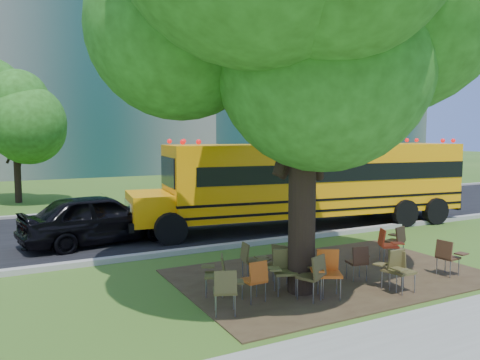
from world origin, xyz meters
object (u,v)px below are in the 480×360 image
main_tree (304,17)px  chair_10 (250,257)px  chair_3 (283,267)px  chair_13 (397,238)px  chair_4 (359,259)px  school_bus (315,179)px  chair_7 (448,254)px  chair_1 (227,287)px  chair_8 (217,271)px  chair_14 (327,269)px  chair_2 (314,272)px  chair_5 (400,267)px  chair_12 (387,242)px  chair_6 (393,266)px  black_car (99,218)px  chair_11 (307,256)px  chair_9 (277,261)px  chair_0 (256,277)px

main_tree → chair_10: bearing=112.1°
chair_3 → chair_13: (4.21, 1.02, -0.03)m
chair_4 → chair_10: size_ratio=0.97×
school_bus → chair_10: (-5.07, -4.47, -1.18)m
chair_4 → chair_7: size_ratio=0.95×
chair_1 → chair_7: 5.56m
chair_8 → chair_10: bearing=-35.3°
chair_8 → chair_14: (1.93, -1.12, 0.07)m
chair_2 → chair_5: (1.88, -0.42, -0.03)m
school_bus → chair_3: (-4.94, -5.64, -1.14)m
chair_1 → main_tree: bearing=34.5°
chair_12 → chair_5: bearing=-10.9°
chair_2 → chair_4: 1.73m
chair_2 → chair_6: size_ratio=1.12×
chair_6 → black_car: 8.57m
chair_14 → chair_8: bearing=-2.3°
school_bus → chair_14: 7.62m
chair_4 → chair_7: bearing=-6.0°
chair_14 → black_car: black_car is taller
chair_2 → chair_10: chair_2 is taller
chair_11 → black_car: black_car is taller
school_bus → chair_1: bearing=-129.2°
chair_6 → chair_1: bearing=67.0°
chair_12 → chair_9: bearing=-59.3°
chair_5 → school_bus: bearing=-112.2°
chair_6 → chair_14: 1.58m
main_tree → chair_11: 5.19m
chair_5 → chair_6: bearing=-98.7°
chair_2 → chair_13: 4.22m
chair_10 → chair_11: (1.20, -0.49, -0.02)m
chair_12 → chair_14: size_ratio=0.92×
chair_6 → chair_7: chair_7 is taller
main_tree → chair_4: size_ratio=11.22×
chair_4 → chair_6: 0.80m
chair_7 → chair_2: bearing=-98.7°
chair_1 → chair_10: chair_1 is taller
school_bus → chair_10: school_bus is taller
chair_7 → chair_11: bearing=-122.4°
chair_2 → chair_8: chair_2 is taller
chair_8 → chair_12: (4.85, 0.20, 0.02)m
chair_2 → chair_0: bearing=135.6°
chair_6 → chair_13: (1.98, 1.83, 0.02)m
chair_4 → chair_12: bearing=38.4°
chair_14 → black_car: bearing=-37.6°
chair_5 → chair_7: chair_5 is taller
chair_4 → chair_11: same height
school_bus → chair_3: bearing=-123.9°
chair_1 → chair_9: chair_9 is taller
chair_3 → chair_11: size_ratio=1.13×
chair_8 → chair_11: bearing=-61.4°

